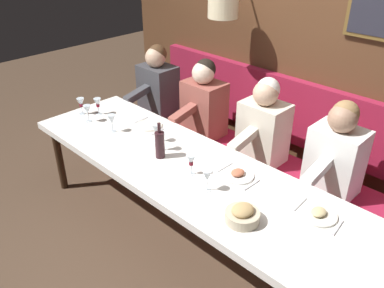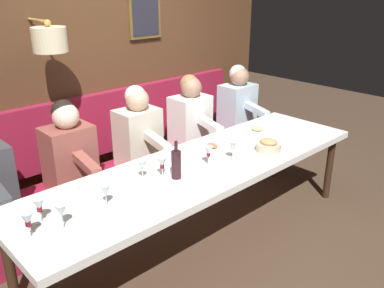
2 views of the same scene
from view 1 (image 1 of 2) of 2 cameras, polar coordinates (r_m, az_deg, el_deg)
The scene contains 21 objects.
ground_plane at distance 3.48m, azimuth 0.25°, elevation -14.00°, with size 12.00×12.00×0.00m, color #4C3828.
dining_table at distance 3.05m, azimuth 0.27°, elevation -4.66°, with size 0.90×3.22×0.74m.
banquette_bench at distance 3.88m, azimuth 9.51°, elevation -4.91°, with size 0.52×3.42×0.45m, color maroon.
back_wall_panel at distance 3.85m, azimuth 16.05°, elevation 12.88°, with size 0.59×4.62×2.90m.
diner_near at distance 3.29m, azimuth 20.01°, elevation -1.08°, with size 0.60×0.40×0.79m.
diner_middle at distance 3.58m, azimuth 10.19°, elevation 2.86°, with size 0.60×0.40×0.79m.
diner_far at distance 3.98m, azimuth 1.68°, elevation 6.20°, with size 0.60×0.40×0.79m.
diner_farthest at distance 4.45m, azimuth -4.99°, elevation 8.70°, with size 0.60×0.40×0.79m.
place_setting_0 at distance 2.70m, azimuth 17.66°, elevation -9.57°, with size 0.24×0.32×0.05m.
place_setting_1 at distance 3.67m, azimuth -6.19°, elevation 2.67°, with size 0.24×0.32×0.01m.
place_setting_2 at distance 2.96m, azimuth 6.56°, elevation -4.39°, with size 0.24×0.31×0.05m.
wine_glass_0 at distance 2.74m, azimuth 2.18°, elevation -4.66°, with size 0.07×0.07×0.16m.
wine_glass_1 at distance 3.35m, azimuth -5.19°, elevation 2.11°, with size 0.07×0.07×0.16m.
wine_glass_2 at distance 3.98m, azimuth -15.66°, elevation 5.69°, with size 0.07×0.07×0.16m.
wine_glass_3 at distance 3.81m, azimuth -14.79°, elevation 4.74°, with size 0.07×0.07×0.16m.
wine_glass_4 at distance 3.94m, azimuth -13.38°, elevation 5.72°, with size 0.07×0.07×0.16m.
wine_glass_5 at distance 2.91m, azimuth -0.12°, elevation -2.41°, with size 0.07×0.07×0.16m.
wine_glass_6 at distance 3.57m, azimuth -11.44°, elevation 3.42°, with size 0.07×0.07×0.16m.
wine_glass_7 at distance 3.22m, azimuth -4.41°, elevation 0.92°, with size 0.07×0.07×0.16m.
wine_bottle at distance 3.13m, azimuth -4.64°, elevation -0.03°, with size 0.08×0.08×0.30m.
bread_bowl at distance 2.54m, azimuth 7.24°, elevation -10.04°, with size 0.22×0.22×0.12m.
Camera 1 is at (-1.80, -1.75, 2.40)m, focal length 37.19 mm.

